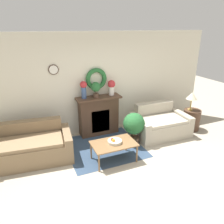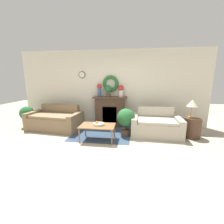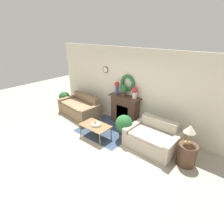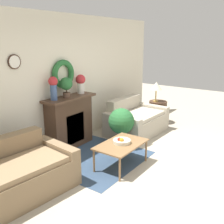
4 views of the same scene
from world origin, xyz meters
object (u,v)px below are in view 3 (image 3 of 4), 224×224
object	(u,v)px
loveseat_right	(152,138)
fruit_bowl	(96,124)
fireplace	(125,110)
potted_plant_floor_by_loveseat	(124,125)
vase_on_mantel_left	(117,87)
table_lamp	(190,129)
potted_plant_on_mantel	(124,89)
couch_left	(80,108)
potted_plant_floor_by_couch	(64,98)
side_table_by_loveseat	(187,154)
coffee_table	(95,126)
vase_on_mantel_right	(135,92)

from	to	relation	value
loveseat_right	fruit_bowl	distance (m)	1.79
fireplace	potted_plant_floor_by_loveseat	world-z (taller)	fireplace
vase_on_mantel_left	fireplace	bearing A→B (deg)	-0.83
table_lamp	potted_plant_on_mantel	distance (m)	2.68
couch_left	fruit_bowl	bearing A→B (deg)	-18.61
potted_plant_floor_by_couch	couch_left	bearing A→B (deg)	-3.29
table_lamp	potted_plant_floor_by_couch	bearing A→B (deg)	177.88
fruit_bowl	couch_left	bearing A→B (deg)	155.39
loveseat_right	side_table_by_loveseat	xyz separation A→B (m)	(1.03, -0.09, -0.00)
coffee_table	potted_plant_floor_by_loveseat	bearing A→B (deg)	33.26
fireplace	vase_on_mantel_left	world-z (taller)	vase_on_mantel_left
coffee_table	vase_on_mantel_right	world-z (taller)	vase_on_mantel_right
loveseat_right	potted_plant_floor_by_loveseat	size ratio (longest dim) A/B	1.80
potted_plant_on_mantel	potted_plant_floor_by_loveseat	xyz separation A→B (m)	(0.68, -0.87, -0.81)
loveseat_right	table_lamp	size ratio (longest dim) A/B	2.87
fruit_bowl	potted_plant_floor_by_couch	size ratio (longest dim) A/B	0.42
side_table_by_loveseat	vase_on_mantel_right	xyz separation A→B (m)	(-2.18, 0.79, 1.02)
fireplace	couch_left	size ratio (longest dim) A/B	0.65
vase_on_mantel_right	table_lamp	bearing A→B (deg)	-19.37
table_lamp	potted_plant_on_mantel	size ratio (longest dim) A/B	1.30
table_lamp	vase_on_mantel_left	world-z (taller)	vase_on_mantel_left
vase_on_mantel_right	vase_on_mantel_left	bearing A→B (deg)	180.00
side_table_by_loveseat	vase_on_mantel_left	xyz separation A→B (m)	(-2.94, 0.79, 1.05)
potted_plant_floor_by_couch	potted_plant_floor_by_loveseat	world-z (taller)	potted_plant_floor_by_loveseat
fireplace	potted_plant_floor_by_couch	size ratio (longest dim) A/B	1.60
coffee_table	fruit_bowl	xyz separation A→B (m)	(0.02, 0.01, 0.08)
fireplace	loveseat_right	distance (m)	1.70
loveseat_right	potted_plant_floor_by_couch	bearing A→B (deg)	-179.94
vase_on_mantel_right	coffee_table	bearing A→B (deg)	-110.87
vase_on_mantel_left	potted_plant_floor_by_couch	bearing A→B (deg)	-167.91
table_lamp	side_table_by_loveseat	bearing A→B (deg)	-38.66
table_lamp	fireplace	bearing A→B (deg)	163.53
side_table_by_loveseat	potted_plant_floor_by_couch	xyz separation A→B (m)	(-5.47, 0.25, 0.18)
fireplace	coffee_table	distance (m)	1.40
vase_on_mantel_left	potted_plant_floor_by_loveseat	xyz separation A→B (m)	(1.00, -0.89, -0.83)
fruit_bowl	side_table_by_loveseat	size ratio (longest dim) A/B	0.53
fireplace	table_lamp	size ratio (longest dim) A/B	2.29
vase_on_mantel_right	couch_left	bearing A→B (deg)	-164.58
vase_on_mantel_left	potted_plant_on_mantel	size ratio (longest dim) A/B	1.12
fireplace	vase_on_mantel_right	bearing A→B (deg)	0.83
fireplace	loveseat_right	xyz separation A→B (m)	(1.53, -0.70, -0.25)
coffee_table	potted_plant_floor_by_loveseat	size ratio (longest dim) A/B	1.16
potted_plant_on_mantel	potted_plant_floor_by_couch	distance (m)	3.02
potted_plant_on_mantel	side_table_by_loveseat	bearing A→B (deg)	-16.39
couch_left	coffee_table	world-z (taller)	couch_left
potted_plant_floor_by_loveseat	couch_left	bearing A→B (deg)	173.43
potted_plant_floor_by_loveseat	coffee_table	bearing A→B (deg)	-146.74
fruit_bowl	side_table_by_loveseat	xyz separation A→B (m)	(2.68, 0.59, -0.18)
couch_left	vase_on_mantel_right	distance (m)	2.49
table_lamp	potted_plant_floor_by_couch	xyz separation A→B (m)	(-5.42, 0.20, -0.52)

